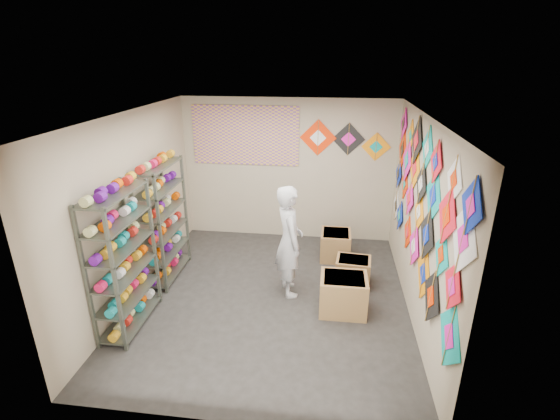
# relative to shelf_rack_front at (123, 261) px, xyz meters

# --- Properties ---
(ground) EXTENTS (4.50, 4.50, 0.00)m
(ground) POSITION_rel_shelf_rack_front_xyz_m (1.78, 0.85, -0.95)
(ground) COLOR #262421
(room_walls) EXTENTS (4.50, 4.50, 4.50)m
(room_walls) POSITION_rel_shelf_rack_front_xyz_m (1.78, 0.85, 0.69)
(room_walls) COLOR tan
(room_walls) RESTS_ON ground
(shelf_rack_front) EXTENTS (0.40, 1.10, 1.90)m
(shelf_rack_front) POSITION_rel_shelf_rack_front_xyz_m (0.00, 0.00, 0.00)
(shelf_rack_front) COLOR #4C5147
(shelf_rack_front) RESTS_ON ground
(shelf_rack_back) EXTENTS (0.40, 1.10, 1.90)m
(shelf_rack_back) POSITION_rel_shelf_rack_front_xyz_m (0.00, 1.30, 0.00)
(shelf_rack_back) COLOR #4C5147
(shelf_rack_back) RESTS_ON ground
(string_spools) EXTENTS (0.12, 2.36, 0.12)m
(string_spools) POSITION_rel_shelf_rack_front_xyz_m (-0.00, 0.65, 0.10)
(string_spools) COLOR #DE144F
(string_spools) RESTS_ON ground
(kite_wall_display) EXTENTS (0.06, 4.29, 2.08)m
(kite_wall_display) POSITION_rel_shelf_rack_front_xyz_m (3.76, 0.78, 0.70)
(kite_wall_display) COLOR #08A59F
(kite_wall_display) RESTS_ON room_walls
(back_wall_kites) EXTENTS (1.65, 0.02, 0.74)m
(back_wall_kites) POSITION_rel_shelf_rack_front_xyz_m (2.78, 3.09, 1.00)
(back_wall_kites) COLOR #FF2E00
(back_wall_kites) RESTS_ON room_walls
(poster) EXTENTS (2.00, 0.01, 1.10)m
(poster) POSITION_rel_shelf_rack_front_xyz_m (0.98, 3.08, 1.05)
(poster) COLOR #7B4393
(poster) RESTS_ON room_walls
(shopkeeper) EXTENTS (0.88, 0.81, 1.71)m
(shopkeeper) POSITION_rel_shelf_rack_front_xyz_m (2.03, 1.05, -0.10)
(shopkeeper) COLOR silver
(shopkeeper) RESTS_ON ground
(carton_a) EXTENTS (0.65, 0.54, 0.54)m
(carton_a) POSITION_rel_shelf_rack_front_xyz_m (2.84, 0.65, -0.68)
(carton_a) COLOR olive
(carton_a) RESTS_ON ground
(carton_b) EXTENTS (0.57, 0.48, 0.43)m
(carton_b) POSITION_rel_shelf_rack_front_xyz_m (3.01, 1.41, -0.73)
(carton_b) COLOR olive
(carton_b) RESTS_ON ground
(carton_c) EXTENTS (0.52, 0.57, 0.49)m
(carton_c) POSITION_rel_shelf_rack_front_xyz_m (2.73, 2.25, -0.70)
(carton_c) COLOR olive
(carton_c) RESTS_ON ground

